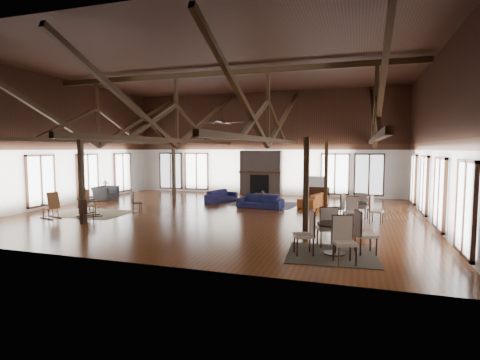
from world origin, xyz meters
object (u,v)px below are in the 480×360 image
(sofa_navy_left, at_px, (221,196))
(coffee_table, at_px, (265,195))
(sofa_navy_front, at_px, (260,201))
(tv_console, at_px, (319,192))
(cafe_table_far, at_px, (356,208))
(armchair, at_px, (105,193))
(cafe_table_near, at_px, (335,233))
(sofa_orange, at_px, (313,200))

(sofa_navy_left, xyz_separation_m, coffee_table, (2.32, -0.15, 0.13))
(sofa_navy_front, bearing_deg, tv_console, 72.61)
(sofa_navy_left, height_order, cafe_table_far, cafe_table_far)
(armchair, relative_size, cafe_table_near, 0.52)
(cafe_table_far, bearing_deg, sofa_navy_left, 152.42)
(sofa_navy_front, xyz_separation_m, sofa_orange, (2.24, 1.35, -0.00))
(sofa_navy_front, relative_size, sofa_navy_left, 1.03)
(cafe_table_near, relative_size, tv_console, 1.90)
(sofa_orange, bearing_deg, coffee_table, -73.19)
(cafe_table_far, bearing_deg, coffee_table, 142.48)
(sofa_navy_front, bearing_deg, coffee_table, 101.58)
(coffee_table, xyz_separation_m, cafe_table_near, (3.83, -8.00, 0.13))
(coffee_table, xyz_separation_m, cafe_table_far, (4.32, -3.32, 0.08))
(sofa_navy_front, distance_m, cafe_table_far, 4.70)
(sofa_navy_left, bearing_deg, armchair, 115.78)
(sofa_navy_left, bearing_deg, sofa_navy_front, -107.62)
(cafe_table_far, bearing_deg, sofa_navy_front, 153.90)
(sofa_orange, bearing_deg, armchair, -68.27)
(sofa_navy_left, bearing_deg, cafe_table_near, -130.52)
(armchair, relative_size, tv_console, 0.99)
(sofa_orange, height_order, coffee_table, sofa_orange)
(sofa_navy_front, relative_size, armchair, 1.84)
(sofa_orange, relative_size, coffee_table, 1.53)
(sofa_navy_left, relative_size, armchair, 1.78)
(sofa_orange, distance_m, tv_console, 3.45)
(sofa_orange, height_order, cafe_table_far, cafe_table_far)
(sofa_navy_left, height_order, sofa_orange, sofa_orange)
(sofa_orange, distance_m, armchair, 10.73)
(coffee_table, relative_size, armchair, 1.19)
(coffee_table, relative_size, tv_console, 1.18)
(armchair, distance_m, cafe_table_near, 13.87)
(tv_console, bearing_deg, armchair, -155.54)
(coffee_table, xyz_separation_m, armchair, (-8.30, -1.26, -0.06))
(sofa_navy_front, distance_m, tv_console, 5.26)
(cafe_table_near, bearing_deg, cafe_table_far, 84.01)
(coffee_table, distance_m, cafe_table_near, 8.87)
(cafe_table_near, bearing_deg, armchair, 150.95)
(sofa_orange, bearing_deg, tv_console, -164.19)
(sofa_navy_front, relative_size, sofa_orange, 1.01)
(sofa_orange, bearing_deg, sofa_navy_front, -44.50)
(armchair, bearing_deg, cafe_table_near, -121.16)
(armchair, height_order, cafe_table_near, cafe_table_near)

